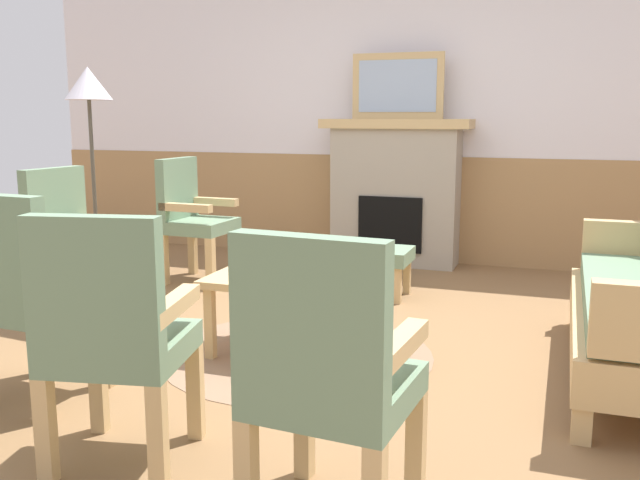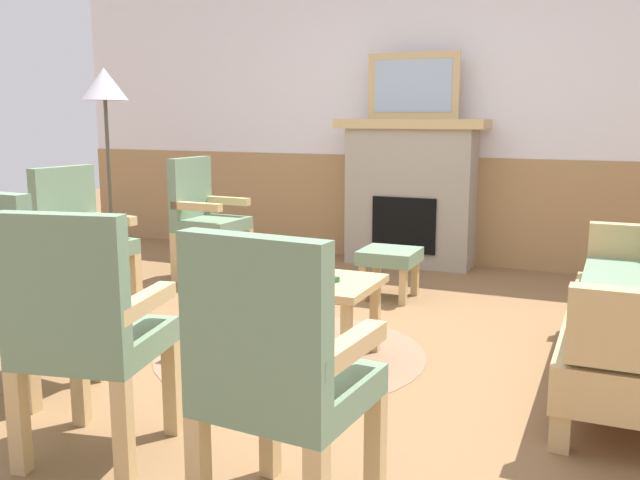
% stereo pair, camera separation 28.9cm
% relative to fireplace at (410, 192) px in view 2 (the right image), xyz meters
% --- Properties ---
extents(ground_plane, '(14.00, 14.00, 0.00)m').
position_rel_fireplace_xyz_m(ground_plane, '(0.00, -2.35, -0.65)').
color(ground_plane, olive).
extents(wall_back, '(7.20, 0.14, 2.70)m').
position_rel_fireplace_xyz_m(wall_back, '(0.00, 0.25, 0.66)').
color(wall_back, white).
rests_on(wall_back, ground_plane).
extents(fireplace, '(1.30, 0.44, 1.28)m').
position_rel_fireplace_xyz_m(fireplace, '(0.00, 0.00, 0.00)').
color(fireplace, '#A39989').
rests_on(fireplace, ground_plane).
extents(framed_picture, '(0.80, 0.04, 0.56)m').
position_rel_fireplace_xyz_m(framed_picture, '(0.00, 0.00, 0.91)').
color(framed_picture, tan).
rests_on(framed_picture, fireplace).
extents(coffee_table, '(0.96, 0.56, 0.44)m').
position_rel_fireplace_xyz_m(coffee_table, '(0.06, -2.55, -0.27)').
color(coffee_table, tan).
rests_on(coffee_table, ground_plane).
extents(round_rug, '(1.51, 1.51, 0.01)m').
position_rel_fireplace_xyz_m(round_rug, '(0.06, -2.55, -0.65)').
color(round_rug, '#896B51').
rests_on(round_rug, ground_plane).
extents(book_on_table, '(0.28, 0.24, 0.03)m').
position_rel_fireplace_xyz_m(book_on_table, '(0.22, -2.57, -0.20)').
color(book_on_table, '#33663D').
rests_on(book_on_table, coffee_table).
extents(footstool, '(0.40, 0.40, 0.36)m').
position_rel_fireplace_xyz_m(footstool, '(0.19, -1.18, -0.37)').
color(footstool, tan).
rests_on(footstool, ground_plane).
extents(armchair_near_fireplace, '(0.50, 0.50, 0.98)m').
position_rel_fireplace_xyz_m(armchair_near_fireplace, '(-1.37, -1.19, -0.11)').
color(armchair_near_fireplace, tan).
rests_on(armchair_near_fireplace, ground_plane).
extents(armchair_by_window_left, '(0.53, 0.53, 0.98)m').
position_rel_fireplace_xyz_m(armchair_by_window_left, '(-1.57, -2.37, -0.11)').
color(armchair_by_window_left, tan).
rests_on(armchair_by_window_left, ground_plane).
extents(armchair_front_left, '(0.52, 0.52, 0.98)m').
position_rel_fireplace_xyz_m(armchair_front_left, '(0.76, -4.07, -0.11)').
color(armchair_front_left, tan).
rests_on(armchair_front_left, ground_plane).
extents(armchair_front_center, '(0.51, 0.51, 0.98)m').
position_rel_fireplace_xyz_m(armchair_front_center, '(-0.87, -3.55, -0.11)').
color(armchair_front_center, tan).
rests_on(armchair_front_center, ground_plane).
extents(armchair_corner_left, '(0.57, 0.57, 0.98)m').
position_rel_fireplace_xyz_m(armchair_corner_left, '(-0.11, -3.95, -0.11)').
color(armchair_corner_left, tan).
rests_on(armchair_corner_left, ground_plane).
extents(floor_lamp_by_chairs, '(0.36, 0.36, 1.68)m').
position_rel_fireplace_xyz_m(floor_lamp_by_chairs, '(-2.10, -1.43, 0.80)').
color(floor_lamp_by_chairs, '#332D28').
rests_on(floor_lamp_by_chairs, ground_plane).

